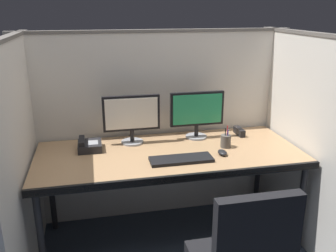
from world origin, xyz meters
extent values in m
cube|color=beige|center=(0.00, 0.74, 0.78)|extent=(2.20, 0.05, 1.55)
cube|color=#605B56|center=(0.00, 0.74, 1.56)|extent=(2.21, 0.06, 0.02)
cube|color=beige|center=(-0.99, 0.20, 0.78)|extent=(0.05, 1.40, 1.55)
cube|color=#605B56|center=(-0.99, 0.20, 1.56)|extent=(0.06, 1.41, 0.02)
cube|color=beige|center=(0.99, 0.20, 0.78)|extent=(0.05, 1.40, 1.55)
cube|color=#605B56|center=(0.99, 0.20, 1.56)|extent=(0.06, 1.41, 0.02)
cube|color=#997551|center=(0.00, 0.30, 0.72)|extent=(1.90, 0.80, 0.04)
cube|color=black|center=(0.00, -0.09, 0.72)|extent=(1.90, 0.02, 0.05)
cylinder|color=black|center=(-0.89, -0.04, 0.35)|extent=(0.04, 0.04, 0.70)
cylinder|color=black|center=(0.89, -0.04, 0.35)|extent=(0.04, 0.04, 0.70)
cylinder|color=black|center=(-0.89, 0.64, 0.35)|extent=(0.04, 0.04, 0.70)
cylinder|color=black|center=(0.89, 0.64, 0.35)|extent=(0.04, 0.04, 0.70)
cube|color=black|center=(0.15, -0.82, 0.73)|extent=(0.40, 0.06, 0.48)
cylinder|color=gray|center=(-0.24, 0.54, 0.75)|extent=(0.17, 0.17, 0.01)
cylinder|color=black|center=(-0.24, 0.54, 0.80)|extent=(0.03, 0.03, 0.09)
cube|color=black|center=(-0.24, 0.54, 0.98)|extent=(0.43, 0.03, 0.27)
cube|color=silver|center=(-0.24, 0.52, 0.98)|extent=(0.39, 0.01, 0.23)
cylinder|color=gray|center=(0.28, 0.55, 0.75)|extent=(0.17, 0.17, 0.01)
cylinder|color=black|center=(0.28, 0.55, 0.80)|extent=(0.03, 0.03, 0.09)
cube|color=black|center=(0.28, 0.55, 0.98)|extent=(0.43, 0.03, 0.27)
cube|color=#268C59|center=(0.28, 0.53, 0.98)|extent=(0.39, 0.01, 0.23)
cube|color=black|center=(0.04, 0.12, 0.75)|extent=(0.43, 0.15, 0.02)
ellipsoid|color=black|center=(0.35, 0.17, 0.76)|extent=(0.06, 0.10, 0.03)
cylinder|color=#59595B|center=(0.35, 0.18, 0.77)|extent=(0.01, 0.01, 0.01)
cube|color=black|center=(0.64, 0.53, 0.77)|extent=(0.04, 0.15, 0.06)
cube|color=black|center=(-0.56, 0.46, 0.77)|extent=(0.17, 0.19, 0.06)
cube|color=black|center=(-0.62, 0.46, 0.81)|extent=(0.04, 0.17, 0.03)
cube|color=gray|center=(-0.54, 0.45, 0.80)|extent=(0.07, 0.09, 0.00)
cylinder|color=#4C4742|center=(0.43, 0.30, 0.79)|extent=(0.08, 0.08, 0.09)
cylinder|color=red|center=(0.44, 0.30, 0.83)|extent=(0.01, 0.01, 0.16)
cylinder|color=#263FB2|center=(0.44, 0.29, 0.82)|extent=(0.01, 0.01, 0.13)
cylinder|color=black|center=(0.42, 0.29, 0.82)|extent=(0.01, 0.01, 0.14)
camera|label=1|loc=(-0.52, -2.05, 1.73)|focal=38.33mm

